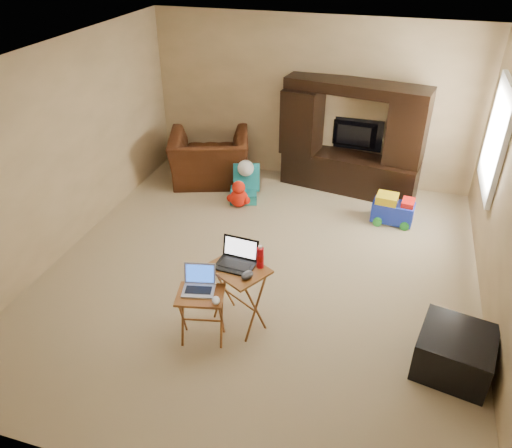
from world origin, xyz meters
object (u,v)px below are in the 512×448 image
(recliner, at_px, (210,159))
(child_rocker, at_px, (243,184))
(tray_table_left, at_px, (202,317))
(water_bottle, at_px, (260,258))
(tray_table_right, at_px, (239,296))
(mouse_left, at_px, (216,300))
(laptop_right, at_px, (235,256))
(mouse_right, at_px, (247,275))
(entertainment_center, at_px, (352,138))
(laptop_left, at_px, (198,282))
(plush_toy, at_px, (239,194))
(ottoman, at_px, (455,352))
(push_toy, at_px, (393,209))
(television, at_px, (354,136))

(recliner, distance_m, child_rocker, 0.83)
(tray_table_left, height_order, water_bottle, water_bottle)
(recliner, bearing_deg, tray_table_right, 97.49)
(child_rocker, bearing_deg, mouse_left, -93.41)
(laptop_right, xyz_separation_m, mouse_right, (0.17, -0.14, -0.09))
(mouse_right, bearing_deg, entertainment_center, 81.42)
(laptop_left, relative_size, water_bottle, 1.38)
(tray_table_left, bearing_deg, plush_toy, 88.75)
(entertainment_center, height_order, tray_table_left, entertainment_center)
(entertainment_center, height_order, tray_table_right, entertainment_center)
(ottoman, bearing_deg, laptop_right, 179.06)
(laptop_right, height_order, mouse_right, laptop_right)
(plush_toy, bearing_deg, tray_table_left, -79.07)
(entertainment_center, distance_m, water_bottle, 3.32)
(entertainment_center, relative_size, mouse_left, 17.37)
(recliner, bearing_deg, push_toy, 152.17)
(recliner, distance_m, laptop_right, 3.34)
(tray_table_left, height_order, laptop_left, laptop_left)
(child_rocker, distance_m, mouse_left, 3.06)
(tray_table_left, distance_m, water_bottle, 0.82)
(ottoman, bearing_deg, push_toy, 105.70)
(plush_toy, distance_m, push_toy, 2.19)
(mouse_left, bearing_deg, tray_table_right, 77.47)
(child_rocker, relative_size, laptop_left, 1.73)
(child_rocker, bearing_deg, television, 18.27)
(child_rocker, distance_m, ottoman, 3.88)
(tray_table_right, bearing_deg, water_bottle, 51.48)
(tray_table_right, relative_size, laptop_right, 1.91)
(laptop_right, relative_size, mouse_right, 2.58)
(child_rocker, relative_size, push_toy, 0.93)
(push_toy, bearing_deg, mouse_left, -111.17)
(entertainment_center, relative_size, ottoman, 3.14)
(recliner, height_order, ottoman, recliner)
(tray_table_right, xyz_separation_m, mouse_left, (-0.09, -0.40, 0.25))
(ottoman, height_order, laptop_right, laptop_right)
(tray_table_right, height_order, mouse_right, mouse_right)
(tray_table_left, relative_size, water_bottle, 2.64)
(child_rocker, bearing_deg, laptop_right, -90.29)
(push_toy, xyz_separation_m, laptop_right, (-1.43, -2.52, 0.62))
(mouse_right, bearing_deg, push_toy, 64.62)
(plush_toy, relative_size, tray_table_right, 0.57)
(entertainment_center, relative_size, push_toy, 3.63)
(mouse_left, xyz_separation_m, water_bottle, (0.29, 0.48, 0.22))
(laptop_right, bearing_deg, entertainment_center, 82.48)
(entertainment_center, relative_size, laptop_left, 6.74)
(plush_toy, relative_size, mouse_left, 3.46)
(ottoman, bearing_deg, mouse_left, -170.08)
(television, relative_size, water_bottle, 3.87)
(recliner, relative_size, plush_toy, 2.95)
(tray_table_left, distance_m, mouse_left, 0.37)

